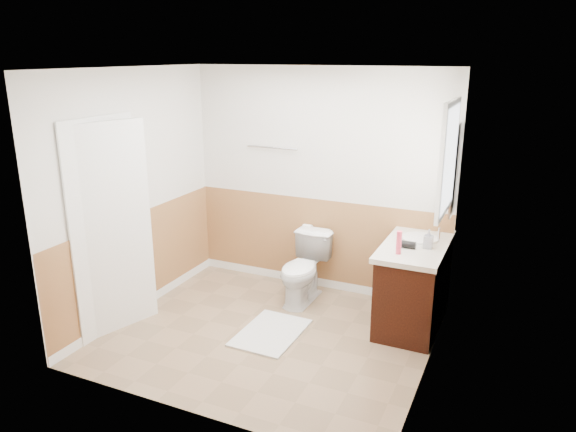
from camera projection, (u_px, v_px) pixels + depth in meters
The scene contains 32 objects.
floor at pixel (268, 335), 5.25m from camera, with size 3.00×3.00×0.00m, color #8C7051.
ceiling at pixel (265, 68), 4.52m from camera, with size 3.00×3.00×0.00m, color white.
wall_back at pixel (319, 182), 6.02m from camera, with size 3.00×3.00×0.00m, color silver.
wall_front at pixel (183, 259), 3.75m from camera, with size 3.00×3.00×0.00m, color silver.
wall_left at pixel (134, 194), 5.48m from camera, with size 3.00×3.00×0.00m, color silver.
wall_right at pixel (435, 233), 4.29m from camera, with size 3.00×3.00×0.00m, color silver.
wainscot_back at pixel (317, 245), 6.22m from camera, with size 3.00×3.00×0.00m, color #9E693F.
wainscot_front at pixel (190, 354), 3.98m from camera, with size 3.00×3.00×0.00m, color #9E693F.
wainscot_left at pixel (141, 263), 5.69m from camera, with size 2.60×2.60×0.00m, color #9E693F.
wainscot_right at pixel (427, 318), 4.51m from camera, with size 2.60×2.60×0.00m, color #9E693F.
toilet at pixel (303, 269), 5.87m from camera, with size 0.42×0.73×0.75m, color white.
bath_mat at pixel (271, 333), 5.26m from camera, with size 0.55×0.80×0.02m, color silver.
vanity_cabinet at pixel (414, 286), 5.37m from camera, with size 0.55×1.10×0.80m, color black.
vanity_knob_left at pixel (382, 271), 5.36m from camera, with size 0.03×0.03×0.03m, color white.
vanity_knob_right at pixel (387, 264), 5.53m from camera, with size 0.03×0.03×0.03m, color silver.
countertop at pixel (416, 246), 5.25m from camera, with size 0.60×1.15×0.05m, color beige.
sink_basin at pixel (420, 238), 5.37m from camera, with size 0.36×0.36×0.02m, color white.
faucet at pixel (439, 235), 5.28m from camera, with size 0.02×0.02×0.14m, color silver.
lotion_bottle at pixel (399, 243), 4.94m from camera, with size 0.05×0.05×0.22m, color #EC3D59.
soap_dispenser at pixel (428, 239), 5.10m from camera, with size 0.08×0.08×0.18m, color #8D929F.
hair_dryer_body at pixel (408, 245), 5.11m from camera, with size 0.07×0.07×0.14m, color black.
hair_dryer_handle at pixel (405, 246), 5.15m from camera, with size 0.03×0.03×0.07m, color black.
mirror_panel at pixel (455, 170), 5.17m from camera, with size 0.02×0.35×0.90m, color silver.
window_frame at pixel (448, 158), 4.67m from camera, with size 0.04×0.80×1.00m, color white.
window_glass at pixel (450, 158), 4.66m from camera, with size 0.01×0.70×0.90m, color white.
door at pixel (113, 230), 5.11m from camera, with size 0.05×0.80×2.04m, color white.
door_frame at pixel (107, 228), 5.14m from camera, with size 0.02×0.92×2.10m, color white.
door_knob at pixel (142, 228), 5.40m from camera, with size 0.06×0.06×0.06m, color silver.
towel_bar at pixel (272, 148), 6.09m from camera, with size 0.02×0.02×0.62m, color silver.
tp_holder_bar at pixel (307, 229), 6.15m from camera, with size 0.02×0.02×0.14m, color silver.
tp_roll at pixel (307, 229), 6.15m from camera, with size 0.11×0.11×0.10m, color white.
tp_sheet at pixel (307, 238), 6.19m from camera, with size 0.10×0.01×0.16m, color white.
Camera 1 is at (2.11, -4.19, 2.62)m, focal length 33.71 mm.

